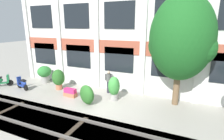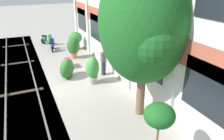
# 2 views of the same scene
# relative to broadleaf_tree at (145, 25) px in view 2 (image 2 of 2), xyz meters

# --- Properties ---
(ground_plane) EXTENTS (80.00, 80.00, 0.00)m
(ground_plane) POSITION_rel_broadleaf_tree_xyz_m (-3.86, -2.19, -3.77)
(ground_plane) COLOR #9E998E
(apartment_facade) EXTENTS (16.77, 0.64, 8.28)m
(apartment_facade) POSITION_rel_broadleaf_tree_xyz_m (-3.86, 0.92, 0.35)
(apartment_facade) COLOR silver
(apartment_facade) RESTS_ON ground
(rail_tracks) EXTENTS (24.41, 2.80, 0.43)m
(rail_tracks) POSITION_rel_broadleaf_tree_xyz_m (-3.86, -4.53, -3.91)
(rail_tracks) COLOR #5B5449
(rail_tracks) RESTS_ON ground
(broadleaf_tree) EXTENTS (3.56, 3.39, 6.20)m
(broadleaf_tree) POSITION_rel_broadleaf_tree_xyz_m (0.00, 0.00, 0.00)
(broadleaf_tree) COLOR brown
(broadleaf_tree) RESTS_ON ground
(potted_plant_ribbed_drum) EXTENTS (0.89, 0.89, 1.48)m
(potted_plant_ribbed_drum) POSITION_rel_broadleaf_tree_xyz_m (-7.94, -0.77, -2.94)
(potted_plant_ribbed_drum) COLOR #B76647
(potted_plant_ribbed_drum) RESTS_ON ground
(potted_plant_stone_basin) EXTENTS (0.72, 0.72, 1.50)m
(potted_plant_stone_basin) POSITION_rel_broadleaf_tree_xyz_m (-3.56, -0.86, -2.98)
(potted_plant_stone_basin) COLOR gray
(potted_plant_stone_basin) RESTS_ON ground
(potted_plant_terracotta_small) EXTENTS (0.89, 0.89, 2.20)m
(potted_plant_terracotta_small) POSITION_rel_broadleaf_tree_xyz_m (2.66, -1.04, -2.04)
(potted_plant_terracotta_small) COLOR #333333
(potted_plant_terracotta_small) RESTS_ON ground
(potted_plant_square_trough) EXTENTS (0.92, 0.45, 0.54)m
(potted_plant_square_trough) POSITION_rel_broadleaf_tree_xyz_m (-6.38, -1.54, -3.52)
(potted_plant_square_trough) COLOR #B76647
(potted_plant_square_trough) RESTS_ON ground
(potted_plant_fluted_column) EXTENTS (1.07, 1.07, 1.39)m
(potted_plant_fluted_column) POSITION_rel_broadleaf_tree_xyz_m (-9.93, -0.07, -2.94)
(potted_plant_fluted_column) COLOR gray
(potted_plant_fluted_column) RESTS_ON ground
(scooter_near_curb) EXTENTS (1.37, 0.58, 0.98)m
(scooter_near_curb) POSITION_rel_broadleaf_tree_xyz_m (-10.32, -1.86, -3.34)
(scooter_near_curb) COLOR black
(scooter_near_curb) RESTS_ON ground
(scooter_second_parked) EXTENTS (1.13, 0.93, 0.98)m
(scooter_second_parked) POSITION_rel_broadleaf_tree_xyz_m (-12.29, -2.03, -3.34)
(scooter_second_parked) COLOR black
(scooter_second_parked) RESTS_ON ground
(resident_by_doorway) EXTENTS (0.51, 0.34, 1.56)m
(resident_by_doorway) POSITION_rel_broadleaf_tree_xyz_m (-4.35, 0.09, -2.94)
(resident_by_doorway) COLOR #282833
(resident_by_doorway) RESTS_ON ground
(topiary_hedge) EXTENTS (1.45, 1.28, 1.11)m
(topiary_hedge) POSITION_rel_broadleaf_tree_xyz_m (-4.83, -1.97, -3.22)
(topiary_hedge) COLOR #286023
(topiary_hedge) RESTS_ON ground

